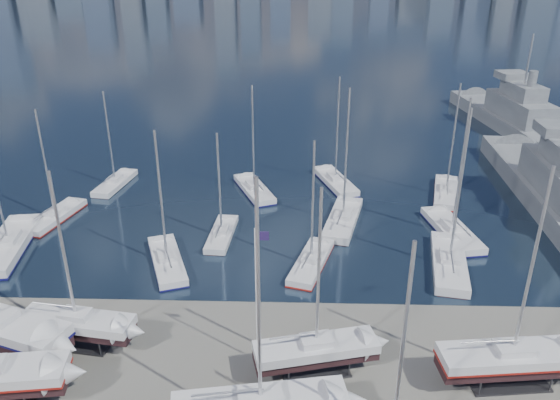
{
  "coord_description": "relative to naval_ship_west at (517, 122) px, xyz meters",
  "views": [
    {
      "loc": [
        2.75,
        -40.0,
        27.9
      ],
      "look_at": [
        1.26,
        8.0,
        6.28
      ],
      "focal_mm": 35.0,
      "sensor_mm": 36.0,
      "label": 1
    }
  ],
  "objects": [
    {
      "name": "ground",
      "position": [
        -40.66,
        -61.99,
        -1.66
      ],
      "size": [
        1400.0,
        1400.0,
        0.0
      ],
      "primitive_type": "plane",
      "color": "#605E59",
      "rests_on": "ground"
    },
    {
      "name": "water",
      "position": [
        -40.66,
        248.01,
        -1.81
      ],
      "size": [
        1400.0,
        600.0,
        0.4
      ],
      "primitive_type": "cube",
      "color": "#172335",
      "rests_on": "ground"
    },
    {
      "name": "sailboat_cradle_2",
      "position": [
        -54.62,
        -58.13,
        0.34
      ],
      "size": [
        9.15,
        3.81,
        14.61
      ],
      "rotation": [
        0.0,
        0.0,
        -0.15
      ],
      "color": "#2D2D33",
      "rests_on": "ground"
    },
    {
      "name": "sailboat_cradle_4",
      "position": [
        -36.29,
        -60.67,
        0.35
      ],
      "size": [
        9.28,
        4.55,
        14.7
      ],
      "rotation": [
        0.0,
        0.0,
        0.24
      ],
      "color": "#2D2D33",
      "rests_on": "ground"
    },
    {
      "name": "sailboat_cradle_6",
      "position": [
        -22.64,
        -61.3,
        0.43
      ],
      "size": [
        10.5,
        3.97,
        16.53
      ],
      "rotation": [
        0.0,
        0.0,
        0.11
      ],
      "color": "#2D2D33",
      "rests_on": "ground"
    },
    {
      "name": "sailboat_moored_0",
      "position": [
        -67.46,
        -43.5,
        -1.35
      ],
      "size": [
        5.42,
        12.87,
        18.65
      ],
      "rotation": [
        0.0,
        0.0,
        1.73
      ],
      "color": "black",
      "rests_on": "water"
    },
    {
      "name": "sailboat_moored_1",
      "position": [
        -65.53,
        -36.44,
        -1.36
      ],
      "size": [
        4.54,
        9.45,
        13.62
      ],
      "rotation": [
        0.0,
        0.0,
        1.34
      ],
      "color": "black",
      "rests_on": "water"
    },
    {
      "name": "sailboat_moored_2",
      "position": [
        -61.72,
        -26.21,
        -1.34
      ],
      "size": [
        3.77,
        9.01,
        13.19
      ],
      "rotation": [
        0.0,
        0.0,
        1.42
      ],
      "color": "black",
      "rests_on": "water"
    },
    {
      "name": "sailboat_moored_3",
      "position": [
        -50.45,
        -45.98,
        -1.36
      ],
      "size": [
        5.89,
        9.98,
        14.42
      ],
      "rotation": [
        0.0,
        0.0,
        1.93
      ],
      "color": "black",
      "rests_on": "water"
    },
    {
      "name": "sailboat_moored_4",
      "position": [
        -45.81,
        -40.1,
        -1.34
      ],
      "size": [
        2.79,
        8.27,
        12.29
      ],
      "rotation": [
        0.0,
        0.0,
        1.51
      ],
      "color": "black",
      "rests_on": "water"
    },
    {
      "name": "sailboat_moored_5",
      "position": [
        -43.22,
        -27.8,
        -1.36
      ],
      "size": [
        6.19,
        9.98,
        14.47
      ],
      "rotation": [
        0.0,
        0.0,
        1.96
      ],
      "color": "black",
      "rests_on": "water"
    },
    {
      "name": "sailboat_moored_6",
      "position": [
        -36.29,
        -45.75,
        -1.36
      ],
      "size": [
        4.98,
        9.36,
        13.48
      ],
      "rotation": [
        0.0,
        0.0,
        1.28
      ],
      "color": "black",
      "rests_on": "water"
    },
    {
      "name": "sailboat_moored_7",
      "position": [
        -32.49,
        -36.34,
        -1.34
      ],
      "size": [
        5.49,
        11.17,
        16.26
      ],
      "rotation": [
        0.0,
        0.0,
        1.33
      ],
      "color": "black",
      "rests_on": "water"
    },
    {
      "name": "sailboat_moored_8",
      "position": [
        -32.66,
        -24.79,
        -1.36
      ],
      "size": [
        5.81,
        10.38,
        14.96
      ],
      "rotation": [
        0.0,
        0.0,
        1.89
      ],
      "color": "black",
      "rests_on": "water"
    },
    {
      "name": "sailboat_moored_9",
      "position": [
        -22.85,
        -45.55,
        -1.34
      ],
      "size": [
        5.08,
        11.41,
        16.65
      ],
      "rotation": [
        0.0,
        0.0,
        1.38
      ],
      "color": "black",
      "rests_on": "water"
    },
    {
      "name": "sailboat_moored_10",
      "position": [
        -20.8,
        -38.6,
        -1.36
      ],
      "size": [
        4.83,
        10.96,
        15.84
      ],
      "rotation": [
        0.0,
        0.0,
        1.75
      ],
      "color": "black",
      "rests_on": "water"
    },
    {
      "name": "sailboat_moored_11",
      "position": [
        -18.86,
        -28.1,
        -1.36
      ],
      "size": [
        5.17,
        10.4,
        14.97
      ],
      "rotation": [
        0.0,
        0.0,
        1.32
      ],
      "color": "black",
      "rests_on": "water"
    },
    {
      "name": "naval_ship_west",
      "position": [
        0.0,
        0.0,
        0.0
      ],
      "size": [
        12.32,
        43.41,
        17.86
      ],
      "rotation": [
        0.0,
        0.0,
        1.7
      ],
      "color": "slate",
      "rests_on": "water"
    },
    {
      "name": "flagpole",
      "position": [
        -40.52,
        -59.58,
        4.73
      ],
      "size": [
        0.99,
        0.12,
        11.19
      ],
      "color": "white",
      "rests_on": "ground"
    }
  ]
}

